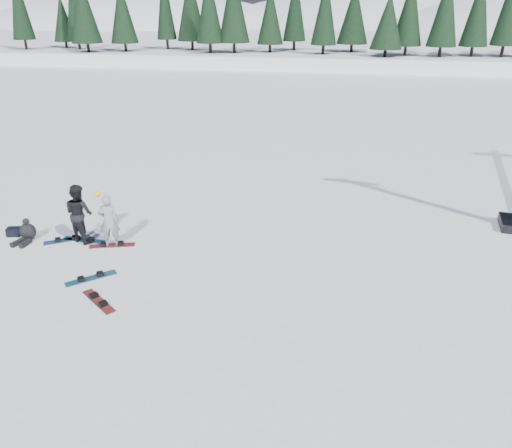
{
  "coord_description": "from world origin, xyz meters",
  "views": [
    {
      "loc": [
        5.74,
        -12.59,
        7.52
      ],
      "look_at": [
        3.16,
        1.54,
        1.1
      ],
      "focal_mm": 35.0,
      "sensor_mm": 36.0,
      "label": 1
    }
  ],
  "objects": [
    {
      "name": "snowboard_loose_a",
      "position": [
        -1.39,
        -0.83,
        0.01
      ],
      "size": [
        1.29,
        1.22,
        0.03
      ],
      "primitive_type": "cube",
      "rotation": [
        0.0,
        0.0,
        0.74
      ],
      "color": "#185A85",
      "rests_on": "ground"
    },
    {
      "name": "snowboarder_man",
      "position": [
        -2.89,
        1.53,
        1.02
      ],
      "size": [
        1.21,
        1.09,
        2.03
      ],
      "primitive_type": "imported",
      "rotation": [
        0.0,
        0.0,
        2.74
      ],
      "color": "black",
      "rests_on": "ground"
    },
    {
      "name": "gear_bag",
      "position": [
        -5.46,
        1.46,
        0.15
      ],
      "size": [
        0.51,
        0.4,
        0.3
      ],
      "primitive_type": "cube",
      "rotation": [
        0.0,
        0.0,
        0.25
      ],
      "color": "black",
      "rests_on": "ground"
    },
    {
      "name": "seated_rider",
      "position": [
        -4.76,
        1.21,
        0.31
      ],
      "size": [
        0.64,
        0.98,
        0.79
      ],
      "rotation": [
        0.0,
        0.0,
        -0.18
      ],
      "color": "black",
      "rests_on": "ground"
    },
    {
      "name": "snowboard_loose_c",
      "position": [
        -3.45,
        1.43,
        0.01
      ],
      "size": [
        1.42,
        1.03,
        0.03
      ],
      "primitive_type": "cube",
      "rotation": [
        0.0,
        0.0,
        0.56
      ],
      "color": "#1A4B90",
      "rests_on": "ground"
    },
    {
      "name": "alpine_backdrop",
      "position": [
        -11.72,
        189.17,
        -13.97
      ],
      "size": [
        412.5,
        227.0,
        53.2
      ],
      "color": "white",
      "rests_on": "ground"
    },
    {
      "name": "snowboard_man",
      "position": [
        -2.89,
        1.53,
        0.01
      ],
      "size": [
        1.51,
        0.35,
        0.03
      ],
      "primitive_type": "cube",
      "rotation": [
        0.0,
        0.0,
        -0.05
      ],
      "color": "#175F80",
      "rests_on": "ground"
    },
    {
      "name": "snowboard_loose_b",
      "position": [
        -0.59,
        -1.95,
        0.01
      ],
      "size": [
        1.36,
        1.14,
        0.03
      ],
      "primitive_type": "cube",
      "rotation": [
        0.0,
        0.0,
        -0.66
      ],
      "color": "maroon",
      "rests_on": "ground"
    },
    {
      "name": "snowboard_woman",
      "position": [
        -1.73,
        1.32,
        0.01
      ],
      "size": [
        1.52,
        0.71,
        0.03
      ],
      "primitive_type": "cube",
      "rotation": [
        0.0,
        0.0,
        0.3
      ],
      "color": "maroon",
      "rests_on": "ground"
    },
    {
      "name": "ground",
      "position": [
        0.0,
        0.0,
        0.0
      ],
      "size": [
        420.0,
        420.0,
        0.0
      ],
      "primitive_type": "plane",
      "color": "white",
      "rests_on": "ground"
    },
    {
      "name": "snowboarder_woman",
      "position": [
        -1.73,
        1.32,
        0.92
      ],
      "size": [
        0.77,
        0.62,
        1.98
      ],
      "rotation": [
        0.0,
        0.0,
        3.45
      ],
      "color": "#9A999E",
      "rests_on": "ground"
    }
  ]
}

